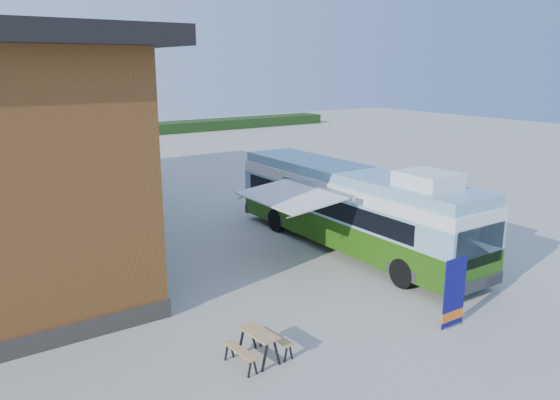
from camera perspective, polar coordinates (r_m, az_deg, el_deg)
ground at (r=18.48m, az=7.43°, el=-6.95°), size 100.00×100.00×0.00m
hedge at (r=54.75m, az=-13.45°, el=7.24°), size 40.00×3.00×1.00m
bus at (r=19.80m, az=7.45°, el=-0.58°), size 2.53×11.15×3.41m
awning at (r=18.01m, az=1.54°, el=0.91°), size 2.38×3.83×0.49m
banner at (r=14.81m, az=17.70°, el=-9.80°), size 0.81×0.19×1.86m
picnic_table at (r=12.75m, az=-2.26°, el=-14.31°), size 1.30×1.17×0.70m
person_a at (r=18.82m, az=-12.96°, el=-4.05°), size 0.73×0.73×1.72m
person_b at (r=24.80m, az=-2.00°, el=0.75°), size 0.82×0.98×1.79m
slurry_tanker at (r=30.97m, az=-22.99°, el=2.95°), size 2.04×5.80×2.15m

